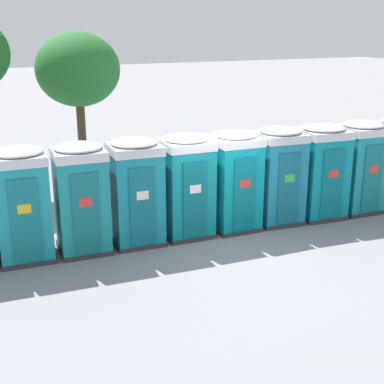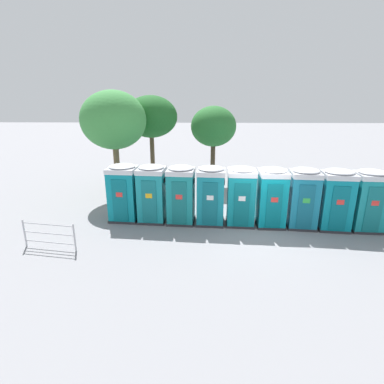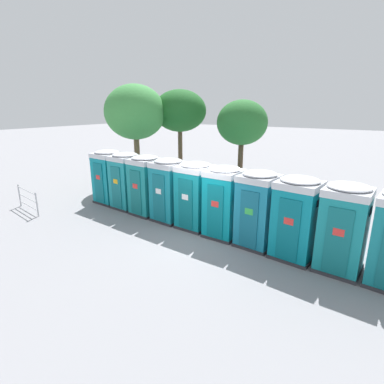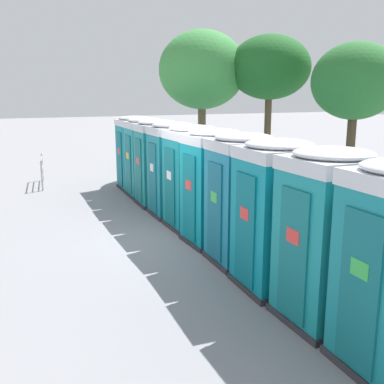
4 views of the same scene
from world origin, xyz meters
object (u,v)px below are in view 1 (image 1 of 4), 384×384
Objects in this scene: portapotty_4 at (186,185)px; portapotty_2 at (81,197)px; portapotty_7 at (321,171)px; street_tree_1 at (78,70)px; portapotty_8 at (359,166)px; portapotty_1 at (22,204)px; portapotty_5 at (234,180)px; portapotty_3 at (136,191)px; portapotty_6 at (278,175)px.

portapotty_2 is at bearing 176.81° from portapotty_4.
portapotty_7 is 0.52× the size of street_tree_1.
street_tree_1 reaches higher than portapotty_8.
portapotty_1 and portapotty_2 have the same top height.
portapotty_5 is at bearing -70.53° from street_tree_1.
portapotty_2 and portapotty_3 have the same top height.
portapotty_5 and portapotty_6 have the same top height.
portapotty_3 is 1.00× the size of portapotty_4.
portapotty_1 is 7.69m from portapotty_7.
portapotty_3 is at bearing 176.01° from portapotty_6.
portapotty_1 and portapotty_4 have the same top height.
portapotty_5 is 3.85m from portapotty_8.
portapotty_2 and portapotty_6 have the same top height.
portapotty_1 is 5.13m from portapotty_5.
portapotty_6 is at bearing -3.68° from portapotty_5.
portapotty_1 is 1.28m from portapotty_2.
portapotty_4 is (2.56, -0.14, -0.00)m from portapotty_2.
portapotty_6 is (2.56, -0.20, 0.00)m from portapotty_4.
portapotty_1 is at bearing 175.64° from portapotty_3.
portapotty_3 is 1.00× the size of portapotty_7.
portapotty_5 and portapotty_8 have the same top height.
portapotty_3 and portapotty_4 have the same top height.
portapotty_1 is at bearing 175.42° from portapotty_7.
portapotty_3 is at bearing -4.36° from portapotty_1.
portapotty_2 and portapotty_7 have the same top height.
portapotty_5 is 1.00× the size of portapotty_7.
portapotty_7 is 1.00× the size of portapotty_8.
street_tree_1 reaches higher than portapotty_5.
portapotty_5 is at bearing -3.83° from portapotty_2.
portapotty_6 is at bearing -3.80° from portapotty_2.
portapotty_7 is at bearing -4.39° from portapotty_2.
portapotty_3 and portapotty_6 have the same top height.
portapotty_1 is at bearing 176.04° from portapotty_4.
portapotty_5 is 1.28m from portapotty_6.
portapotty_5 is at bearing 176.32° from portapotty_6.
street_tree_1 is at bearing 109.47° from portapotty_5.
portapotty_8 is at bearing -4.56° from portapotty_5.
portapotty_1 is 1.00× the size of portapotty_8.
street_tree_1 is (-4.79, 6.56, 2.34)m from portapotty_7.
portapotty_3 is 1.28m from portapotty_4.
street_tree_1 is (2.88, 5.94, 2.34)m from portapotty_1.
portapotty_1 is 7.01m from street_tree_1.
portapotty_4 is 3.85m from portapotty_7.
portapotty_2 is 1.00× the size of portapotty_7.
street_tree_1 is (1.60, 6.07, 2.34)m from portapotty_2.
portapotty_8 is (5.11, -0.42, -0.00)m from portapotty_4.
portapotty_6 is at bearing -61.25° from street_tree_1.
portapotty_8 is (7.67, -0.56, -0.00)m from portapotty_2.
portapotty_7 is (3.83, -0.35, -0.00)m from portapotty_4.
portapotty_7 is at bearing -4.68° from portapotty_3.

